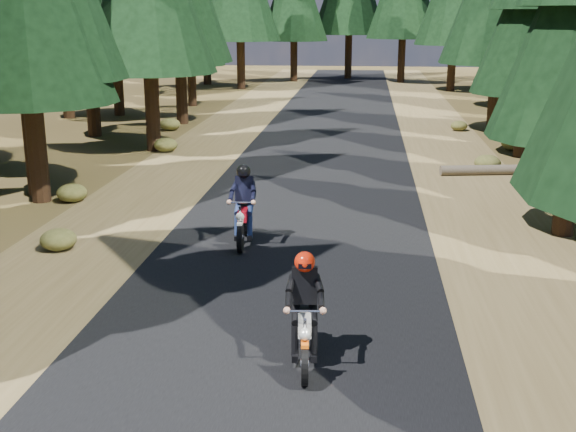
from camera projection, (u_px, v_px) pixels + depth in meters
The scene contains 8 objects.
ground at pixel (279, 297), 13.00m from camera, with size 120.00×120.00×0.00m, color #433518.
road at pixel (303, 221), 17.79m from camera, with size 6.00×100.00×0.01m, color black.
shoulder_l at pixel (122, 215), 18.26m from camera, with size 3.20×100.00×0.01m, color brown.
shoulder_r at pixel (494, 226), 17.31m from camera, with size 3.20×100.00×0.01m, color brown.
log_near at pixel (528, 169), 22.90m from camera, with size 0.32×0.32×5.67m, color #4C4233.
understory_shrubs at pixel (370, 197), 19.01m from camera, with size 15.36×30.58×0.60m.
rider_lead at pixel (304, 329), 10.36m from camera, with size 0.73×1.90×1.66m.
rider_follow at pixel (243, 218), 15.87m from camera, with size 0.70×1.99×1.75m.
Camera 1 is at (1.45, -12.04, 4.92)m, focal length 45.00 mm.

